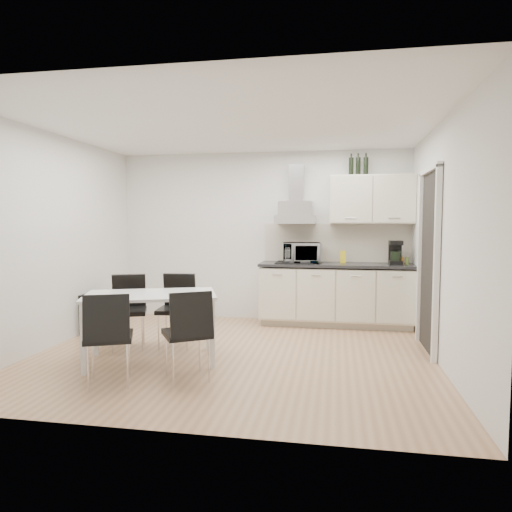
{
  "coord_description": "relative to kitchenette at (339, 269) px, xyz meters",
  "views": [
    {
      "loc": [
        1.16,
        -5.04,
        1.52
      ],
      "look_at": [
        0.17,
        0.54,
        1.1
      ],
      "focal_mm": 32.0,
      "sensor_mm": 36.0,
      "label": 1
    }
  ],
  "objects": [
    {
      "name": "floor_speaker",
      "position": [
        -2.2,
        0.17,
        -0.69
      ],
      "size": [
        0.2,
        0.18,
        0.29
      ],
      "primitive_type": "cube",
      "rotation": [
        0.0,
        0.0,
        -0.19
      ],
      "color": "black",
      "rests_on": "ground"
    },
    {
      "name": "wall_left",
      "position": [
        -3.44,
        -1.73,
        0.47
      ],
      "size": [
        0.1,
        4.0,
        2.6
      ],
      "primitive_type": "cube",
      "color": "silver",
      "rests_on": "ground"
    },
    {
      "name": "chair_near_left",
      "position": [
        -2.11,
        -2.9,
        -0.39
      ],
      "size": [
        0.6,
        0.63,
        0.88
      ],
      "primitive_type": null,
      "rotation": [
        0.0,
        0.0,
        0.4
      ],
      "color": "black",
      "rests_on": "ground"
    },
    {
      "name": "chair_far_right",
      "position": [
        -1.95,
        -1.54,
        -0.39
      ],
      "size": [
        0.49,
        0.54,
        0.88
      ],
      "primitive_type": null,
      "rotation": [
        0.0,
        0.0,
        3.24
      ],
      "color": "black",
      "rests_on": "ground"
    },
    {
      "name": "wall_right",
      "position": [
        1.06,
        -1.73,
        0.47
      ],
      "size": [
        0.1,
        4.0,
        2.6
      ],
      "primitive_type": "cube",
      "color": "silver",
      "rests_on": "ground"
    },
    {
      "name": "dining_table",
      "position": [
        -2.01,
        -2.17,
        -0.16
      ],
      "size": [
        1.56,
        1.21,
        0.75
      ],
      "rotation": [
        0.0,
        0.0,
        0.34
      ],
      "color": "white",
      "rests_on": "ground"
    },
    {
      "name": "doorway",
      "position": [
        1.02,
        -1.18,
        0.22
      ],
      "size": [
        0.08,
        1.04,
        2.1
      ],
      "primitive_type": "cube",
      "color": "white",
      "rests_on": "ground"
    },
    {
      "name": "ceiling",
      "position": [
        -1.19,
        -1.73,
        1.77
      ],
      "size": [
        4.5,
        4.5,
        0.0
      ],
      "primitive_type": "plane",
      "color": "white",
      "rests_on": "wall_back"
    },
    {
      "name": "wall_back",
      "position": [
        -1.19,
        0.27,
        0.47
      ],
      "size": [
        4.5,
        0.1,
        2.6
      ],
      "primitive_type": "cube",
      "color": "silver",
      "rests_on": "ground"
    },
    {
      "name": "guitar_amp",
      "position": [
        -3.28,
        -0.95,
        -0.56
      ],
      "size": [
        0.43,
        0.69,
        0.54
      ],
      "rotation": [
        0.0,
        0.0,
        -0.25
      ],
      "color": "black",
      "rests_on": "ground"
    },
    {
      "name": "chair_far_left",
      "position": [
        -2.49,
        -1.72,
        -0.39
      ],
      "size": [
        0.59,
        0.62,
        0.88
      ],
      "primitive_type": null,
      "rotation": [
        0.0,
        0.0,
        3.51
      ],
      "color": "black",
      "rests_on": "ground"
    },
    {
      "name": "ground",
      "position": [
        -1.19,
        -1.73,
        -0.83
      ],
      "size": [
        4.5,
        4.5,
        0.0
      ],
      "primitive_type": "plane",
      "color": "tan",
      "rests_on": "ground"
    },
    {
      "name": "chair_near_right",
      "position": [
        -1.44,
        -2.64,
        -0.39
      ],
      "size": [
        0.64,
        0.66,
        0.88
      ],
      "primitive_type": null,
      "rotation": [
        0.0,
        0.0,
        0.56
      ],
      "color": "black",
      "rests_on": "ground"
    },
    {
      "name": "kitchenette",
      "position": [
        0.0,
        0.0,
        0.0
      ],
      "size": [
        2.22,
        0.64,
        2.52
      ],
      "color": "beige",
      "rests_on": "ground"
    },
    {
      "name": "wall_front",
      "position": [
        -1.19,
        -3.73,
        0.47
      ],
      "size": [
        4.5,
        0.1,
        2.6
      ],
      "primitive_type": "cube",
      "color": "silver",
      "rests_on": "ground"
    }
  ]
}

